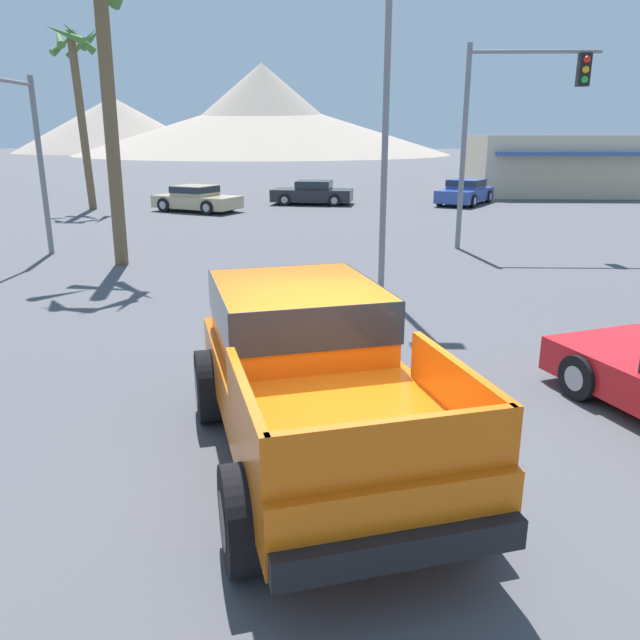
# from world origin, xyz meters

# --- Properties ---
(ground_plane) EXTENTS (320.00, 320.00, 0.00)m
(ground_plane) POSITION_xyz_m (0.00, 0.00, 0.00)
(ground_plane) COLOR #4C4C51
(orange_pickup_truck) EXTENTS (3.32, 5.26, 1.81)m
(orange_pickup_truck) POSITION_xyz_m (-0.36, 0.34, 1.04)
(orange_pickup_truck) COLOR orange
(orange_pickup_truck) RESTS_ON ground_plane
(parked_car_tan) EXTENTS (4.39, 3.35, 1.20)m
(parked_car_tan) POSITION_xyz_m (-6.73, 23.15, 0.61)
(parked_car_tan) COLOR tan
(parked_car_tan) RESTS_ON ground_plane
(parked_car_dark) EXTENTS (4.26, 2.34, 1.19)m
(parked_car_dark) POSITION_xyz_m (-1.45, 26.48, 0.61)
(parked_car_dark) COLOR #232328
(parked_car_dark) RESTS_ON ground_plane
(parked_car_blue) EXTENTS (3.63, 4.61, 1.26)m
(parked_car_blue) POSITION_xyz_m (6.40, 26.76, 0.64)
(parked_car_blue) COLOR #334C9E
(parked_car_blue) RESTS_ON ground_plane
(traffic_light_main) EXTENTS (0.38, 4.11, 5.05)m
(traffic_light_main) POSITION_xyz_m (-8.78, 10.71, 3.57)
(traffic_light_main) COLOR slate
(traffic_light_main) RESTS_ON ground_plane
(traffic_light_crosswalk) EXTENTS (3.87, 0.38, 6.01)m
(traffic_light_crosswalk) POSITION_xyz_m (5.11, 13.63, 4.19)
(traffic_light_crosswalk) COLOR slate
(traffic_light_crosswalk) RESTS_ON ground_plane
(street_lamp_post) EXTENTS (0.90, 0.24, 7.54)m
(street_lamp_post) POSITION_xyz_m (0.92, 7.92, 4.54)
(street_lamp_post) COLOR slate
(street_lamp_post) RESTS_ON ground_plane
(palm_tree_tall) EXTENTS (2.93, 2.67, 8.24)m
(palm_tree_tall) POSITION_xyz_m (-6.11, 10.96, 6.13)
(palm_tree_tall) COLOR brown
(palm_tree_tall) RESTS_ON ground_plane
(palm_tree_short) EXTENTS (2.74, 2.54, 8.25)m
(palm_tree_short) POSITION_xyz_m (-11.89, 23.86, 6.16)
(palm_tree_short) COLOR brown
(palm_tree_short) RESTS_ON ground_plane
(storefront_building) EXTENTS (9.53, 8.44, 3.43)m
(storefront_building) POSITION_xyz_m (12.72, 33.25, 1.72)
(storefront_building) COLOR beige
(storefront_building) RESTS_ON ground_plane
(distant_mountain_range) EXTENTS (85.54, 68.04, 15.67)m
(distant_mountain_range) POSITION_xyz_m (-20.23, 115.32, 5.89)
(distant_mountain_range) COLOR gray
(distant_mountain_range) RESTS_ON ground_plane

